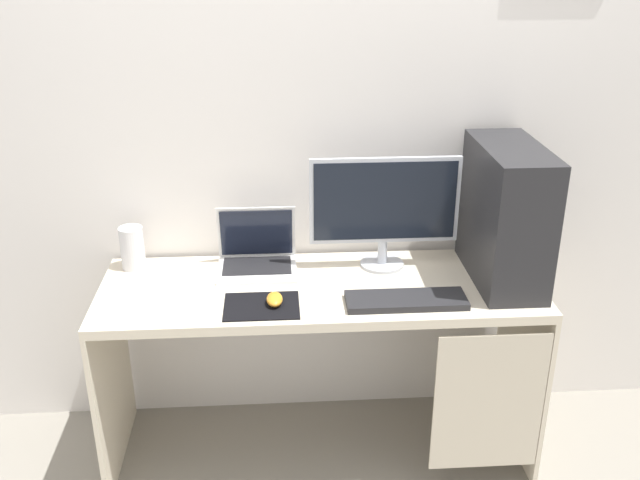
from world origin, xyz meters
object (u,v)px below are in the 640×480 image
at_px(speaker, 132,248).
at_px(laptop, 257,256).
at_px(monitor, 384,207).
at_px(keyboard, 406,300).
at_px(mouse_left, 275,299).
at_px(pc_tower, 506,214).

bearing_deg(speaker, laptop, -3.62).
bearing_deg(monitor, speaker, 176.82).
relative_size(monitor, keyboard, 1.34).
bearing_deg(laptop, speaker, 176.38).
distance_m(laptop, speaker, 0.48).
bearing_deg(mouse_left, monitor, 34.04).
relative_size(monitor, laptop, 1.87).
height_order(speaker, mouse_left, speaker).
distance_m(pc_tower, mouse_left, 0.89).
xyz_separation_m(pc_tower, speaker, (-1.38, 0.17, -0.17)).
distance_m(monitor, mouse_left, 0.55).
relative_size(laptop, speaker, 1.81).
relative_size(keyboard, mouse_left, 4.38).
bearing_deg(keyboard, pc_tower, 25.22).
relative_size(speaker, mouse_left, 1.73).
bearing_deg(mouse_left, laptop, 101.93).
bearing_deg(keyboard, speaker, 160.32).
xyz_separation_m(laptop, keyboard, (0.52, -0.33, -0.03)).
bearing_deg(mouse_left, pc_tower, 10.85).
bearing_deg(laptop, keyboard, -31.98).
bearing_deg(laptop, monitor, -2.75).
height_order(laptop, mouse_left, laptop).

